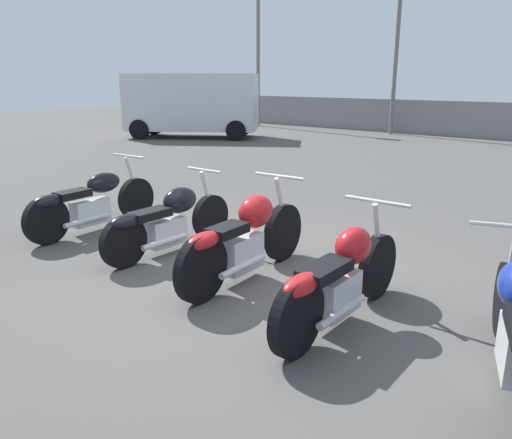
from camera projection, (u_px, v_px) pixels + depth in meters
name	position (u px, v px, depth m)	size (l,w,h in m)	color
ground_plane	(253.00, 278.00, 5.40)	(60.00, 60.00, 0.00)	#514F4C
light_pole_left	(258.00, 27.00, 21.74)	(0.70, 0.35, 7.18)	slate
light_pole_right	(398.00, 25.00, 18.50)	(0.70, 0.35, 6.69)	slate
motorcycle_slot_0	(92.00, 202.00, 6.96)	(0.64, 2.15, 1.00)	black
motorcycle_slot_1	(168.00, 220.00, 6.10)	(0.59, 2.01, 0.96)	black
motorcycle_slot_2	(245.00, 239.00, 5.26)	(0.64, 2.12, 1.04)	black
motorcycle_slot_3	(340.00, 279.00, 4.27)	(0.65, 2.04, 1.01)	black
parked_van	(192.00, 103.00, 18.05)	(4.87, 4.12, 2.26)	silver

